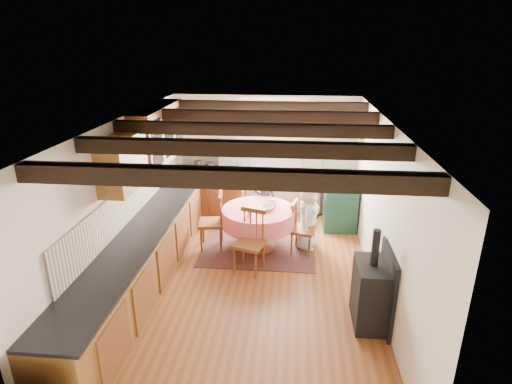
# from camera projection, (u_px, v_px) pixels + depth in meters

# --- Properties ---
(floor) EXTENTS (3.60, 5.50, 0.00)m
(floor) POSITION_uv_depth(u_px,v_px,m) (251.00, 283.00, 6.13)
(floor) COLOR #974E23
(floor) RESTS_ON ground
(ceiling) EXTENTS (3.60, 5.50, 0.00)m
(ceiling) POSITION_uv_depth(u_px,v_px,m) (250.00, 122.00, 5.29)
(ceiling) COLOR white
(ceiling) RESTS_ON ground
(wall_back) EXTENTS (3.60, 0.00, 2.40)m
(wall_back) POSITION_uv_depth(u_px,v_px,m) (265.00, 156.00, 8.28)
(wall_back) COLOR silver
(wall_back) RESTS_ON ground
(wall_front) EXTENTS (3.60, 0.00, 2.40)m
(wall_front) POSITION_uv_depth(u_px,v_px,m) (212.00, 347.00, 3.14)
(wall_front) COLOR silver
(wall_front) RESTS_ON ground
(wall_left) EXTENTS (0.00, 5.50, 2.40)m
(wall_left) POSITION_uv_depth(u_px,v_px,m) (125.00, 204.00, 5.87)
(wall_left) COLOR silver
(wall_left) RESTS_ON ground
(wall_right) EXTENTS (0.00, 5.50, 2.40)m
(wall_right) POSITION_uv_depth(u_px,v_px,m) (384.00, 213.00, 5.55)
(wall_right) COLOR silver
(wall_right) RESTS_ON ground
(beam_a) EXTENTS (3.60, 0.16, 0.16)m
(beam_a) POSITION_uv_depth(u_px,v_px,m) (224.00, 178.00, 3.46)
(beam_a) COLOR black
(beam_a) RESTS_ON ceiling
(beam_b) EXTENTS (3.60, 0.16, 0.16)m
(beam_b) POSITION_uv_depth(u_px,v_px,m) (240.00, 148.00, 4.39)
(beam_b) COLOR black
(beam_b) RESTS_ON ceiling
(beam_c) EXTENTS (3.60, 0.16, 0.16)m
(beam_c) POSITION_uv_depth(u_px,v_px,m) (250.00, 129.00, 5.33)
(beam_c) COLOR black
(beam_c) RESTS_ON ceiling
(beam_d) EXTENTS (3.60, 0.16, 0.16)m
(beam_d) POSITION_uv_depth(u_px,v_px,m) (257.00, 116.00, 6.26)
(beam_d) COLOR black
(beam_d) RESTS_ON ceiling
(beam_e) EXTENTS (3.60, 0.16, 0.16)m
(beam_e) POSITION_uv_depth(u_px,v_px,m) (263.00, 106.00, 7.19)
(beam_e) COLOR black
(beam_e) RESTS_ON ceiling
(splash_left) EXTENTS (0.02, 4.50, 0.55)m
(splash_left) POSITION_uv_depth(u_px,v_px,m) (134.00, 197.00, 6.15)
(splash_left) COLOR beige
(splash_left) RESTS_ON wall_left
(splash_back) EXTENTS (1.40, 0.02, 0.55)m
(splash_back) POSITION_uv_depth(u_px,v_px,m) (216.00, 155.00, 8.35)
(splash_back) COLOR beige
(splash_back) RESTS_ON wall_back
(base_cabinet_left) EXTENTS (0.60, 5.30, 0.88)m
(base_cabinet_left) POSITION_uv_depth(u_px,v_px,m) (150.00, 252.00, 6.11)
(base_cabinet_left) COLOR #966027
(base_cabinet_left) RESTS_ON floor
(base_cabinet_back) EXTENTS (1.30, 0.60, 0.88)m
(base_cabinet_back) POSITION_uv_depth(u_px,v_px,m) (212.00, 195.00, 8.36)
(base_cabinet_back) COLOR #966027
(base_cabinet_back) RESTS_ON floor
(worktop_left) EXTENTS (0.64, 5.30, 0.04)m
(worktop_left) POSITION_uv_depth(u_px,v_px,m) (149.00, 224.00, 5.95)
(worktop_left) COLOR black
(worktop_left) RESTS_ON base_cabinet_left
(worktop_back) EXTENTS (1.30, 0.64, 0.04)m
(worktop_back) POSITION_uv_depth(u_px,v_px,m) (211.00, 174.00, 8.18)
(worktop_back) COLOR black
(worktop_back) RESTS_ON base_cabinet_back
(wall_cabinet_glass) EXTENTS (0.34, 1.80, 0.90)m
(wall_cabinet_glass) POSITION_uv_depth(u_px,v_px,m) (159.00, 134.00, 6.72)
(wall_cabinet_glass) COLOR #966027
(wall_cabinet_glass) RESTS_ON wall_left
(wall_cabinet_solid) EXTENTS (0.34, 0.90, 0.70)m
(wall_cabinet_solid) POSITION_uv_depth(u_px,v_px,m) (122.00, 163.00, 5.33)
(wall_cabinet_solid) COLOR #966027
(wall_cabinet_solid) RESTS_ON wall_left
(window_frame) EXTENTS (1.34, 0.03, 1.54)m
(window_frame) POSITION_uv_depth(u_px,v_px,m) (270.00, 137.00, 8.12)
(window_frame) COLOR white
(window_frame) RESTS_ON wall_back
(window_pane) EXTENTS (1.20, 0.01, 1.40)m
(window_pane) POSITION_uv_depth(u_px,v_px,m) (270.00, 137.00, 8.12)
(window_pane) COLOR white
(window_pane) RESTS_ON wall_back
(curtain_left) EXTENTS (0.35, 0.10, 2.10)m
(curtain_left) POSITION_uv_depth(u_px,v_px,m) (228.00, 161.00, 8.29)
(curtain_left) COLOR #A8AC9D
(curtain_left) RESTS_ON wall_back
(curtain_right) EXTENTS (0.35, 0.10, 2.10)m
(curtain_right) POSITION_uv_depth(u_px,v_px,m) (313.00, 164.00, 8.14)
(curtain_right) COLOR #A8AC9D
(curtain_right) RESTS_ON wall_back
(curtain_rod) EXTENTS (2.00, 0.03, 0.03)m
(curtain_rod) POSITION_uv_depth(u_px,v_px,m) (271.00, 107.00, 7.83)
(curtain_rod) COLOR black
(curtain_rod) RESTS_ON wall_back
(wall_picture) EXTENTS (0.04, 0.50, 0.60)m
(wall_picture) POSITION_uv_depth(u_px,v_px,m) (360.00, 139.00, 7.53)
(wall_picture) COLOR gold
(wall_picture) RESTS_ON wall_right
(wall_plate) EXTENTS (0.30, 0.02, 0.30)m
(wall_plate) POSITION_uv_depth(u_px,v_px,m) (319.00, 133.00, 7.98)
(wall_plate) COLOR silver
(wall_plate) RESTS_ON wall_back
(rug) EXTENTS (1.92, 1.49, 0.01)m
(rug) POSITION_uv_depth(u_px,v_px,m) (258.00, 248.00, 7.15)
(rug) COLOR #38241E
(rug) RESTS_ON floor
(dining_table) EXTENTS (1.23, 1.23, 0.74)m
(dining_table) POSITION_uv_depth(u_px,v_px,m) (258.00, 229.00, 7.03)
(dining_table) COLOR #F37E61
(dining_table) RESTS_ON floor
(chair_near) EXTENTS (0.55, 0.56, 1.00)m
(chair_near) POSITION_uv_depth(u_px,v_px,m) (249.00, 242.00, 6.29)
(chair_near) COLOR brown
(chair_near) RESTS_ON floor
(chair_left) EXTENTS (0.50, 0.48, 0.99)m
(chair_left) POSITION_uv_depth(u_px,v_px,m) (211.00, 221.00, 7.03)
(chair_left) COLOR brown
(chair_left) RESTS_ON floor
(chair_right) EXTENTS (0.49, 0.48, 0.91)m
(chair_right) POSITION_uv_depth(u_px,v_px,m) (303.00, 228.00, 6.86)
(chair_right) COLOR brown
(chair_right) RESTS_ON floor
(aga_range) EXTENTS (0.61, 0.94, 0.87)m
(aga_range) POSITION_uv_depth(u_px,v_px,m) (339.00, 203.00, 7.94)
(aga_range) COLOR #133E2C
(aga_range) RESTS_ON floor
(cast_iron_stove) EXTENTS (0.39, 0.65, 1.30)m
(cast_iron_stove) POSITION_uv_depth(u_px,v_px,m) (372.00, 278.00, 5.07)
(cast_iron_stove) COLOR black
(cast_iron_stove) RESTS_ON floor
(child_far) EXTENTS (0.46, 0.34, 1.15)m
(child_far) POSITION_uv_depth(u_px,v_px,m) (265.00, 201.00, 7.69)
(child_far) COLOR #323742
(child_far) RESTS_ON floor
(child_right) EXTENTS (0.52, 0.65, 1.16)m
(child_right) POSITION_uv_depth(u_px,v_px,m) (308.00, 216.00, 6.99)
(child_right) COLOR silver
(child_right) RESTS_ON floor
(bowl_a) EXTENTS (0.26, 0.26, 0.06)m
(bowl_a) POSITION_uv_depth(u_px,v_px,m) (267.00, 208.00, 6.87)
(bowl_a) COLOR silver
(bowl_a) RESTS_ON dining_table
(bowl_b) EXTENTS (0.28, 0.28, 0.06)m
(bowl_b) POSITION_uv_depth(u_px,v_px,m) (271.00, 204.00, 7.02)
(bowl_b) COLOR silver
(bowl_b) RESTS_ON dining_table
(cup) EXTENTS (0.13, 0.13, 0.10)m
(cup) POSITION_uv_depth(u_px,v_px,m) (250.00, 213.00, 6.63)
(cup) COLOR silver
(cup) RESTS_ON dining_table
(canister_tall) EXTENTS (0.14, 0.14, 0.23)m
(canister_tall) POSITION_uv_depth(u_px,v_px,m) (198.00, 166.00, 8.19)
(canister_tall) COLOR #262628
(canister_tall) RESTS_ON worktop_back
(canister_wide) EXTENTS (0.16, 0.16, 0.18)m
(canister_wide) POSITION_uv_depth(u_px,v_px,m) (209.00, 167.00, 8.23)
(canister_wide) COLOR #262628
(canister_wide) RESTS_ON worktop_back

